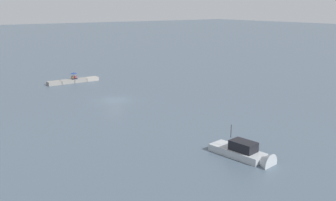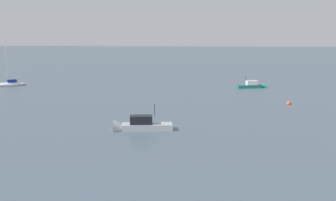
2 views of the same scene
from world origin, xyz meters
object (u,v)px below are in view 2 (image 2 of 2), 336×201
(motorboat_grey_near, at_px, (137,127))
(motorboat_teal_mid, at_px, (253,86))
(sailboat_white_mid, at_px, (10,84))
(mooring_buoy_mid, at_px, (289,103))

(motorboat_grey_near, relative_size, motorboat_teal_mid, 1.18)
(sailboat_white_mid, xyz_separation_m, motorboat_teal_mid, (1.03, -45.76, 0.01))
(motorboat_teal_mid, relative_size, mooring_buoy_mid, 8.59)
(sailboat_white_mid, bearing_deg, motorboat_teal_mid, -126.03)
(motorboat_grey_near, bearing_deg, sailboat_white_mid, 29.84)
(sailboat_white_mid, relative_size, mooring_buoy_mid, 14.26)
(sailboat_white_mid, bearing_deg, motorboat_grey_near, -178.99)
(sailboat_white_mid, xyz_separation_m, mooring_buoy_mid, (-18.43, -49.08, -0.19))
(sailboat_white_mid, height_order, motorboat_grey_near, sailboat_white_mid)
(motorboat_grey_near, distance_m, mooring_buoy_mid, 27.30)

